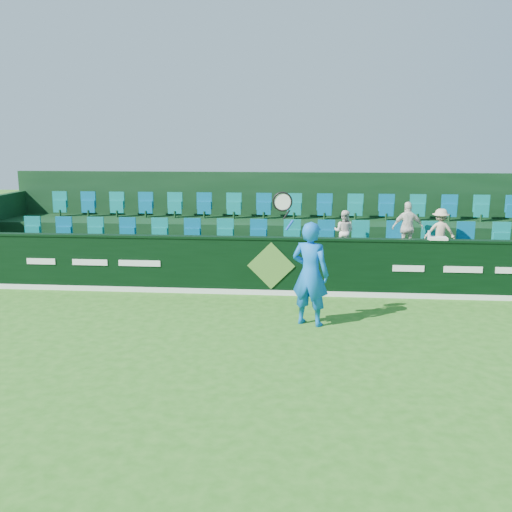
# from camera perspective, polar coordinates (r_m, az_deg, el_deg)

# --- Properties ---
(ground) EXTENTS (60.00, 60.00, 0.00)m
(ground) POSITION_cam_1_polar(r_m,az_deg,el_deg) (9.60, 0.03, -10.17)
(ground) COLOR #266417
(ground) RESTS_ON ground
(sponsor_hoarding) EXTENTS (16.00, 0.25, 1.35)m
(sponsor_hoarding) POSITION_cam_1_polar(r_m,az_deg,el_deg) (13.22, 1.56, -0.99)
(sponsor_hoarding) COLOR black
(sponsor_hoarding) RESTS_ON ground
(stand_tier_front) EXTENTS (16.00, 2.00, 0.80)m
(stand_tier_front) POSITION_cam_1_polar(r_m,az_deg,el_deg) (14.35, 1.82, -1.10)
(stand_tier_front) COLOR black
(stand_tier_front) RESTS_ON ground
(stand_tier_back) EXTENTS (16.00, 1.80, 1.30)m
(stand_tier_back) POSITION_cam_1_polar(r_m,az_deg,el_deg) (16.16, 2.21, 1.25)
(stand_tier_back) COLOR black
(stand_tier_back) RESTS_ON ground
(stand_rear) EXTENTS (16.00, 4.10, 2.60)m
(stand_rear) POSITION_cam_1_polar(r_m,az_deg,el_deg) (16.51, 2.30, 3.47)
(stand_rear) COLOR black
(stand_rear) RESTS_ON ground
(seat_row_front) EXTENTS (13.50, 0.50, 0.60)m
(seat_row_front) POSITION_cam_1_polar(r_m,az_deg,el_deg) (14.61, 1.93, 1.93)
(seat_row_front) COLOR #0B7875
(seat_row_front) RESTS_ON stand_tier_front
(seat_row_back) EXTENTS (13.50, 0.50, 0.60)m
(seat_row_back) POSITION_cam_1_polar(r_m,az_deg,el_deg) (16.31, 2.29, 4.73)
(seat_row_back) COLOR #0B7875
(seat_row_back) RESTS_ON stand_tier_back
(tennis_player) EXTENTS (1.24, 0.73, 2.68)m
(tennis_player) POSITION_cam_1_polar(r_m,az_deg,el_deg) (11.02, 5.42, -1.73)
(tennis_player) COLOR blue
(tennis_player) RESTS_ON ground
(spectator_left) EXTENTS (0.61, 0.55, 1.05)m
(spectator_left) POSITION_cam_1_polar(r_m,az_deg,el_deg) (14.20, 8.79, 2.44)
(spectator_left) COLOR white
(spectator_left) RESTS_ON stand_tier_front
(spectator_middle) EXTENTS (0.76, 0.34, 1.27)m
(spectator_middle) POSITION_cam_1_polar(r_m,az_deg,el_deg) (14.37, 14.93, 2.74)
(spectator_middle) COLOR white
(spectator_middle) RESTS_ON stand_tier_front
(spectator_right) EXTENTS (0.75, 0.47, 1.11)m
(spectator_right) POSITION_cam_1_polar(r_m,az_deg,el_deg) (14.54, 17.93, 2.34)
(spectator_right) COLOR #CCB790
(spectator_right) RESTS_ON stand_tier_front
(towel) EXTENTS (0.40, 0.26, 0.06)m
(towel) POSITION_cam_1_polar(r_m,az_deg,el_deg) (13.39, 17.72, 1.70)
(towel) COLOR white
(towel) RESTS_ON sponsor_hoarding
(drinks_bottle) EXTENTS (0.06, 0.06, 0.20)m
(drinks_bottle) POSITION_cam_1_polar(r_m,az_deg,el_deg) (13.33, 16.92, 2.02)
(drinks_bottle) COLOR silver
(drinks_bottle) RESTS_ON sponsor_hoarding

